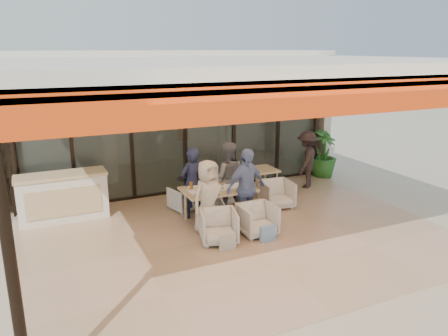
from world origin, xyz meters
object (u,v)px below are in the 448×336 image
object	(u,v)px
host_counter	(63,197)
dining_table	(218,191)
diner_grey	(227,178)
potted_palm	(324,154)
side_chair	(277,193)
chair_near_right	(257,218)
diner_periwinkle	(246,188)
chair_far_left	(185,197)
chair_far_right	(218,190)
side_table	(261,173)
diner_cream	(208,197)
chair_near_left	(219,225)
diner_navy	(192,183)
standing_woman	(307,160)

from	to	relation	value
host_counter	dining_table	world-z (taller)	host_counter
diner_grey	potted_palm	distance (m)	3.95
side_chair	chair_near_right	bearing A→B (deg)	-128.44
diner_periwinkle	potted_palm	bearing A→B (deg)	17.71
chair_far_left	chair_near_right	distance (m)	2.08
chair_far_right	side_table	bearing A→B (deg)	159.17
diner_periwinkle	chair_near_right	bearing A→B (deg)	-104.00
chair_far_left	chair_near_right	bearing A→B (deg)	98.62
diner_periwinkle	side_table	distance (m)	1.84
diner_cream	chair_near_left	bearing A→B (deg)	-107.10
host_counter	diner_periwinkle	size ratio (longest dim) A/B	1.12
side_table	diner_navy	bearing A→B (deg)	-165.66
chair_far_left	potted_palm	distance (m)	4.64
diner_cream	diner_grey	bearing A→B (deg)	29.88
chair_near_right	diner_grey	distance (m)	1.47
chair_far_left	chair_far_right	bearing A→B (deg)	164.77
chair_near_right	potted_palm	xyz separation A→B (m)	(3.70, 2.78, 0.34)
diner_cream	side_chair	xyz separation A→B (m)	(2.00, 0.66, -0.40)
dining_table	diner_cream	world-z (taller)	diner_cream
dining_table	side_chair	xyz separation A→B (m)	(1.58, 0.20, -0.33)
host_counter	chair_far_right	world-z (taller)	host_counter
chair_far_right	chair_near_right	xyz separation A→B (m)	(-0.00, -1.90, -0.01)
chair_far_right	diner_cream	size ratio (longest dim) A/B	0.48
diner_cream	side_table	bearing A→B (deg)	18.12
diner_navy	chair_near_right	bearing A→B (deg)	101.94
chair_far_right	chair_near_left	world-z (taller)	chair_far_right
diner_cream	potted_palm	world-z (taller)	diner_cream
chair_far_left	diner_navy	distance (m)	0.69
standing_woman	potted_palm	size ratio (longest dim) A/B	1.12
chair_far_right	diner_navy	xyz separation A→B (m)	(-0.84, -0.50, 0.42)
diner_navy	dining_table	bearing A→B (deg)	114.00
diner_cream	chair_far_right	bearing A→B (deg)	41.94
chair_far_left	diner_grey	distance (m)	1.10
side_chair	potted_palm	size ratio (longest dim) A/B	0.52
chair_near_left	diner_periwinkle	distance (m)	1.09
diner_navy	side_chair	world-z (taller)	diner_navy
diner_periwinkle	side_table	bearing A→B (deg)	36.60
diner_cream	diner_periwinkle	distance (m)	0.84
standing_woman	side_chair	bearing A→B (deg)	-8.90
host_counter	chair_near_right	xyz separation A→B (m)	(3.40, -2.41, -0.19)
diner_navy	diner_grey	xyz separation A→B (m)	(0.84, 0.00, 0.02)
chair_far_left	host_counter	bearing A→B (deg)	-26.47
dining_table	potted_palm	size ratio (longest dim) A/B	1.10
diner_grey	side_chair	xyz separation A→B (m)	(1.16, -0.24, -0.45)
diner_navy	potted_palm	xyz separation A→B (m)	(4.54, 1.38, -0.10)
chair_near_left	diner_periwinkle	xyz separation A→B (m)	(0.84, 0.50, 0.48)
chair_far_right	side_chair	size ratio (longest dim) A/B	1.01
chair_far_left	side_chair	bearing A→B (deg)	144.48
standing_woman	potted_palm	bearing A→B (deg)	170.94
diner_cream	side_table	world-z (taller)	diner_cream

